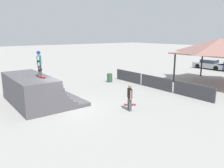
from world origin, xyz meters
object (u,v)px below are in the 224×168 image
(skater_on_deck, at_px, (39,62))
(parked_car_silver, at_px, (210,64))
(skateboard_on_ground, at_px, (130,104))
(bystander_walking, at_px, (130,96))
(trash_bin, at_px, (110,78))
(skateboard_on_deck, at_px, (42,77))

(skater_on_deck, xyz_separation_m, parked_car_silver, (-1.44, 23.52, -2.27))
(skateboard_on_ground, relative_size, parked_car_silver, 0.17)
(bystander_walking, bearing_deg, parked_car_silver, -44.46)
(skateboard_on_ground, bearing_deg, trash_bin, -79.72)
(bystander_walking, height_order, skateboard_on_ground, bystander_walking)
(skater_on_deck, bearing_deg, skateboard_on_ground, 81.16)
(skateboard_on_deck, bearing_deg, bystander_walking, 35.37)
(skater_on_deck, relative_size, skateboard_on_deck, 1.99)
(skateboard_on_ground, bearing_deg, parked_car_silver, -128.59)
(skater_on_deck, bearing_deg, bystander_walking, 71.71)
(skateboard_on_deck, xyz_separation_m, trash_bin, (-3.40, 7.88, -1.56))
(skateboard_on_deck, xyz_separation_m, bystander_walking, (3.86, 3.98, -1.08))
(skateboard_on_ground, bearing_deg, skater_on_deck, -1.04)
(skateboard_on_deck, bearing_deg, skateboard_on_ground, 45.18)
(bystander_walking, height_order, trash_bin, bystander_walking)
(skateboard_on_deck, distance_m, bystander_walking, 5.64)
(skateboard_on_deck, height_order, skateboard_on_ground, skateboard_on_deck)
(skateboard_on_deck, bearing_deg, skater_on_deck, 163.84)
(trash_bin, bearing_deg, parked_car_silver, 84.26)
(skateboard_on_ground, bearing_deg, bystander_walking, 83.87)
(skater_on_deck, height_order, bystander_walking, skater_on_deck)
(skater_on_deck, relative_size, bystander_walking, 1.02)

